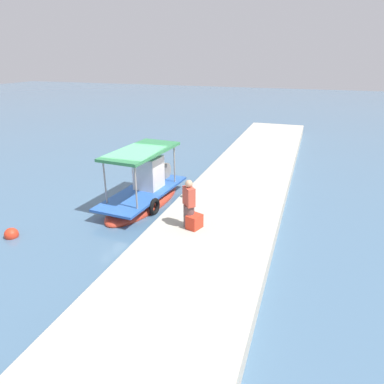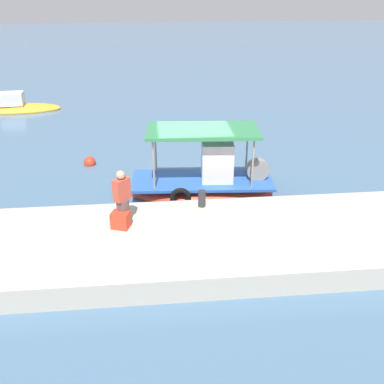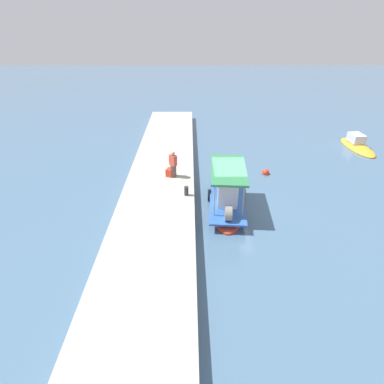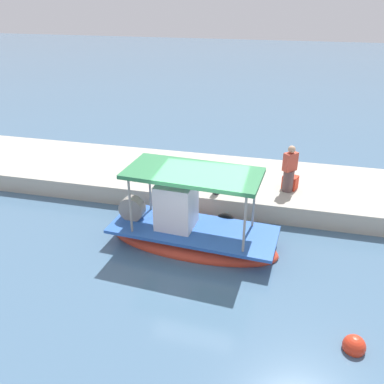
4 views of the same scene
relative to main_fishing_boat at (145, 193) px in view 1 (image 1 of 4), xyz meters
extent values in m
plane|color=#476886|center=(-0.39, 0.46, -0.45)|extent=(120.00, 120.00, 0.00)
cube|color=#B7B2A2|center=(-0.39, -3.91, -0.11)|extent=(36.00, 4.19, 0.68)
ellipsoid|color=red|center=(-0.11, 0.02, -0.39)|extent=(5.42, 2.27, 0.82)
cube|color=#2D5EB6|center=(-0.11, 0.02, 0.07)|extent=(5.20, 2.26, 0.10)
cube|color=silver|center=(0.42, -0.02, 0.78)|extent=(1.17, 1.12, 1.53)
cylinder|color=gray|center=(1.64, 0.61, 0.96)|extent=(0.07, 0.07, 1.87)
cylinder|color=gray|center=(1.53, -0.82, 0.96)|extent=(0.07, 0.07, 1.87)
cylinder|color=gray|center=(-1.74, 0.86, 0.96)|extent=(0.07, 0.07, 1.87)
cylinder|color=gray|center=(-1.85, -0.58, 0.96)|extent=(0.07, 0.07, 1.87)
cube|color=#32814D|center=(-0.11, 0.02, 1.95)|extent=(4.01, 2.12, 0.12)
torus|color=black|center=(-0.97, -0.91, -0.13)|extent=(0.75, 0.23, 0.74)
cylinder|color=gray|center=(1.90, -0.13, 0.47)|extent=(0.82, 0.41, 0.80)
cylinder|color=brown|center=(-2.80, -3.10, 0.62)|extent=(0.53, 0.53, 0.79)
cube|color=#C54937|center=(-2.80, -3.10, 1.34)|extent=(0.52, 0.53, 0.65)
sphere|color=tan|center=(-2.80, -3.10, 1.79)|extent=(0.26, 0.26, 0.26)
cylinder|color=#2D2D33|center=(-0.39, -2.26, 0.50)|extent=(0.24, 0.24, 0.53)
cube|color=red|center=(-2.88, -3.32, 0.47)|extent=(0.60, 0.54, 0.48)
sphere|color=red|center=(-4.52, 3.20, -0.35)|extent=(0.50, 0.50, 0.50)
camera|label=1|loc=(-13.00, -6.76, 5.79)|focal=32.65mm
camera|label=2|loc=(-1.94, -14.74, 6.96)|focal=42.06mm
camera|label=3|loc=(15.20, -2.05, 9.08)|focal=29.53mm
camera|label=4|loc=(-2.61, 10.29, 6.62)|focal=37.92mm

